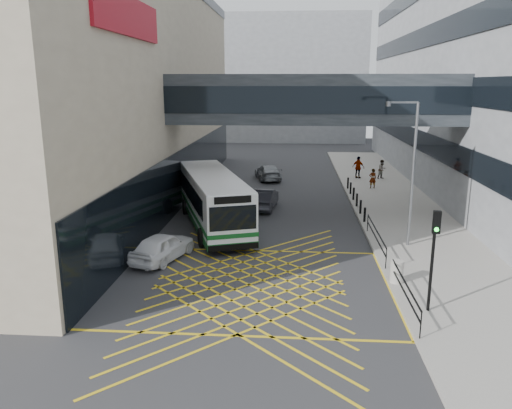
% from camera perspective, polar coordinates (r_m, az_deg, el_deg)
% --- Properties ---
extents(ground, '(120.00, 120.00, 0.00)m').
position_cam_1_polar(ground, '(21.82, -0.81, -9.15)').
color(ground, '#333335').
extents(building_whsmith, '(24.17, 42.00, 16.00)m').
position_cam_1_polar(building_whsmith, '(41.11, -25.02, 11.79)').
color(building_whsmith, tan).
rests_on(building_whsmith, ground).
extents(building_far, '(28.00, 16.00, 18.00)m').
position_cam_1_polar(building_far, '(80.12, 1.67, 14.09)').
color(building_far, gray).
rests_on(building_far, ground).
extents(skybridge, '(20.00, 4.10, 3.00)m').
position_cam_1_polar(skybridge, '(32.06, 6.59, 11.88)').
color(skybridge, '#2C3237').
rests_on(skybridge, ground).
extents(pavement, '(6.00, 54.00, 0.16)m').
position_cam_1_polar(pavement, '(36.73, 15.49, -0.01)').
color(pavement, '#9B968D').
rests_on(pavement, ground).
extents(box_junction, '(12.00, 9.00, 0.01)m').
position_cam_1_polar(box_junction, '(21.82, -0.81, -9.14)').
color(box_junction, gold).
rests_on(box_junction, ground).
extents(bus, '(6.24, 11.66, 3.21)m').
position_cam_1_polar(bus, '(30.16, -4.98, 0.71)').
color(bus, silver).
rests_on(bus, ground).
extents(car_white, '(3.08, 4.73, 1.40)m').
position_cam_1_polar(car_white, '(24.93, -10.62, -4.72)').
color(car_white, white).
rests_on(car_white, ground).
extents(car_dark, '(2.22, 4.71, 1.43)m').
position_cam_1_polar(car_dark, '(34.42, 0.90, 0.67)').
color(car_dark, black).
rests_on(car_dark, ground).
extents(car_silver, '(2.94, 4.91, 1.43)m').
position_cam_1_polar(car_silver, '(44.94, 1.39, 3.76)').
color(car_silver, gray).
rests_on(car_silver, ground).
extents(traffic_light, '(0.29, 0.46, 3.92)m').
position_cam_1_polar(traffic_light, '(19.25, 19.67, -4.57)').
color(traffic_light, black).
rests_on(traffic_light, pavement).
extents(street_lamp, '(1.69, 0.37, 7.44)m').
position_cam_1_polar(street_lamp, '(26.61, 17.21, 4.27)').
color(street_lamp, slate).
rests_on(street_lamp, pavement).
extents(litter_bin, '(0.56, 0.56, 0.97)m').
position_cam_1_polar(litter_bin, '(22.33, 15.79, -7.37)').
color(litter_bin, '#ADA89E').
rests_on(litter_bin, pavement).
extents(kerb_railings, '(0.05, 12.54, 1.00)m').
position_cam_1_polar(kerb_railings, '(23.49, 14.78, -5.64)').
color(kerb_railings, black).
rests_on(kerb_railings, pavement).
extents(bollards, '(0.14, 10.14, 0.90)m').
position_cam_1_polar(bollards, '(36.17, 11.27, 0.88)').
color(bollards, black).
rests_on(bollards, pavement).
extents(pedestrian_a, '(0.70, 0.55, 1.60)m').
position_cam_1_polar(pedestrian_a, '(41.47, 13.19, 2.91)').
color(pedestrian_a, gray).
rests_on(pedestrian_a, pavement).
extents(pedestrian_b, '(0.95, 0.85, 1.69)m').
position_cam_1_polar(pedestrian_b, '(45.85, 14.21, 3.91)').
color(pedestrian_b, gray).
rests_on(pedestrian_b, pavement).
extents(pedestrian_c, '(1.27, 1.12, 1.96)m').
position_cam_1_polar(pedestrian_c, '(45.59, 11.62, 4.17)').
color(pedestrian_c, gray).
rests_on(pedestrian_c, pavement).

